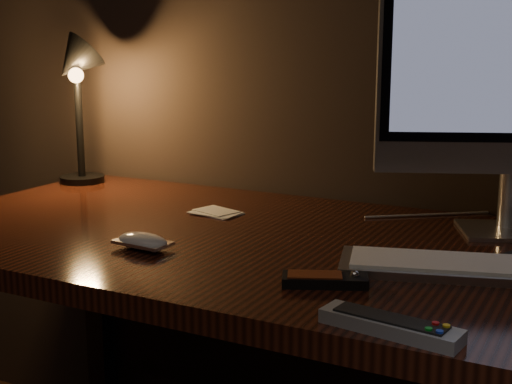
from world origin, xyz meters
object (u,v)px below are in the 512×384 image
at_px(keyboard, 495,268).
at_px(desk_lamp, 76,83).
at_px(desk, 308,295).
at_px(media_remote, 325,280).
at_px(mouse, 143,243).
at_px(tv_remote, 390,325).

bearing_deg(keyboard, desk_lamp, 150.32).
height_order(desk, media_remote, media_remote).
bearing_deg(keyboard, media_remote, -157.56).
height_order(mouse, tv_remote, tv_remote).
relative_size(media_remote, desk_lamp, 0.36).
height_order(desk, keyboard, keyboard).
bearing_deg(tv_remote, media_remote, 145.42).
xyz_separation_m(media_remote, desk_lamp, (-0.86, 0.43, 0.25)).
bearing_deg(media_remote, tv_remote, -66.28).
height_order(mouse, desk_lamp, desk_lamp).
distance_m(desk, keyboard, 0.40).
relative_size(media_remote, tv_remote, 0.73).
bearing_deg(desk, tv_remote, -54.59).
bearing_deg(desk, keyboard, -14.75).
height_order(keyboard, tv_remote, tv_remote).
relative_size(tv_remote, desk_lamp, 0.49).
bearing_deg(keyboard, mouse, 177.56).
xyz_separation_m(tv_remote, desk_lamp, (-1.00, 0.57, 0.25)).
height_order(keyboard, media_remote, media_remote).
bearing_deg(tv_remote, desk_lamp, 158.64).
bearing_deg(mouse, tv_remote, -13.00).
bearing_deg(media_remote, desk, 94.38).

